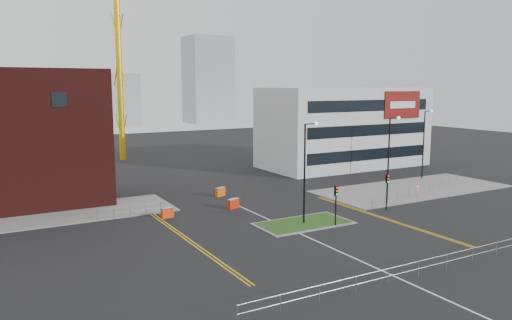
% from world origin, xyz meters
% --- Properties ---
extents(ground, '(200.00, 200.00, 0.00)m').
position_xyz_m(ground, '(0.00, 0.00, 0.00)').
color(ground, black).
rests_on(ground, ground).
extents(pavement_left, '(28.00, 8.00, 0.12)m').
position_xyz_m(pavement_left, '(-20.00, 22.00, 0.06)').
color(pavement_left, slate).
rests_on(pavement_left, ground).
extents(pavement_right, '(24.00, 10.00, 0.12)m').
position_xyz_m(pavement_right, '(22.00, 14.00, 0.06)').
color(pavement_right, slate).
rests_on(pavement_right, ground).
extents(island_kerb, '(8.60, 4.60, 0.08)m').
position_xyz_m(island_kerb, '(2.00, 8.00, 0.04)').
color(island_kerb, slate).
rests_on(island_kerb, ground).
extents(grass_island, '(8.00, 4.00, 0.12)m').
position_xyz_m(grass_island, '(2.00, 8.00, 0.06)').
color(grass_island, '#204717').
rests_on(grass_island, ground).
extents(office_block, '(25.00, 12.20, 12.00)m').
position_xyz_m(office_block, '(26.01, 31.97, 6.00)').
color(office_block, silver).
rests_on(office_block, ground).
extents(tower_crane, '(52.99, 3.42, 36.01)m').
position_xyz_m(tower_crane, '(3.96, 55.27, 24.94)').
color(tower_crane, yellow).
rests_on(tower_crane, ground).
extents(streetlamp_island, '(1.46, 0.36, 9.18)m').
position_xyz_m(streetlamp_island, '(2.22, 8.00, 5.41)').
color(streetlamp_island, black).
rests_on(streetlamp_island, ground).
extents(streetlamp_right_near, '(1.46, 0.36, 9.18)m').
position_xyz_m(streetlamp_right_near, '(14.22, 10.00, 5.41)').
color(streetlamp_right_near, black).
rests_on(streetlamp_right_near, ground).
extents(streetlamp_right_far, '(1.46, 0.36, 9.18)m').
position_xyz_m(streetlamp_right_far, '(28.22, 18.00, 5.41)').
color(streetlamp_right_far, black).
rests_on(streetlamp_right_far, ground).
extents(traffic_light_island, '(0.28, 0.33, 3.65)m').
position_xyz_m(traffic_light_island, '(4.00, 5.98, 2.57)').
color(traffic_light_island, black).
rests_on(traffic_light_island, ground).
extents(traffic_light_right, '(0.28, 0.33, 3.65)m').
position_xyz_m(traffic_light_right, '(12.00, 7.98, 2.57)').
color(traffic_light_right, black).
rests_on(traffic_light_right, ground).
extents(railing_front, '(24.05, 0.05, 1.10)m').
position_xyz_m(railing_front, '(0.00, -6.00, 0.78)').
color(railing_front, gray).
rests_on(railing_front, ground).
extents(railing_left, '(6.05, 0.05, 1.10)m').
position_xyz_m(railing_left, '(-11.00, 18.00, 0.74)').
color(railing_left, gray).
rests_on(railing_left, ground).
extents(railing_right, '(19.05, 5.05, 1.10)m').
position_xyz_m(railing_right, '(20.50, 11.50, 0.78)').
color(railing_right, gray).
rests_on(railing_right, ground).
extents(centre_line, '(0.15, 30.00, 0.01)m').
position_xyz_m(centre_line, '(0.00, 2.00, 0.01)').
color(centre_line, silver).
rests_on(centre_line, ground).
extents(yellow_left_a, '(0.12, 24.00, 0.01)m').
position_xyz_m(yellow_left_a, '(-9.00, 10.00, 0.01)').
color(yellow_left_a, gold).
rests_on(yellow_left_a, ground).
extents(yellow_left_b, '(0.12, 24.00, 0.01)m').
position_xyz_m(yellow_left_b, '(-8.70, 10.00, 0.01)').
color(yellow_left_b, gold).
rests_on(yellow_left_b, ground).
extents(yellow_right_a, '(0.12, 20.00, 0.01)m').
position_xyz_m(yellow_right_a, '(9.50, 6.00, 0.01)').
color(yellow_right_a, gold).
rests_on(yellow_right_a, ground).
extents(yellow_right_b, '(0.12, 20.00, 0.01)m').
position_xyz_m(yellow_right_b, '(9.80, 6.00, 0.01)').
color(yellow_right_b, gold).
rests_on(yellow_right_b, ground).
extents(skyline_b, '(24.00, 12.00, 16.00)m').
position_xyz_m(skyline_b, '(10.00, 130.00, 8.00)').
color(skyline_b, gray).
rests_on(skyline_b, ground).
extents(skyline_c, '(14.00, 12.00, 28.00)m').
position_xyz_m(skyline_c, '(45.00, 125.00, 14.00)').
color(skyline_c, gray).
rests_on(skyline_c, ground).
extents(skyline_d, '(30.00, 12.00, 12.00)m').
position_xyz_m(skyline_d, '(-8.00, 140.00, 6.00)').
color(skyline_d, gray).
rests_on(skyline_d, ground).
extents(pedestrian, '(0.65, 0.43, 1.76)m').
position_xyz_m(pedestrian, '(19.11, 10.59, 0.88)').
color(pedestrian, pink).
rests_on(pedestrian, ground).
extents(barrier_left, '(1.20, 0.53, 0.98)m').
position_xyz_m(barrier_left, '(-8.00, 16.00, 0.53)').
color(barrier_left, '#EA3B0D').
rests_on(barrier_left, ground).
extents(barrier_mid, '(1.26, 0.76, 1.01)m').
position_xyz_m(barrier_mid, '(0.29, 21.88, 0.55)').
color(barrier_mid, '#FF5B0E').
rests_on(barrier_mid, ground).
extents(barrier_right, '(1.29, 0.73, 1.03)m').
position_xyz_m(barrier_right, '(-1.00, 16.10, 0.56)').
color(barrier_right, red).
rests_on(barrier_right, ground).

